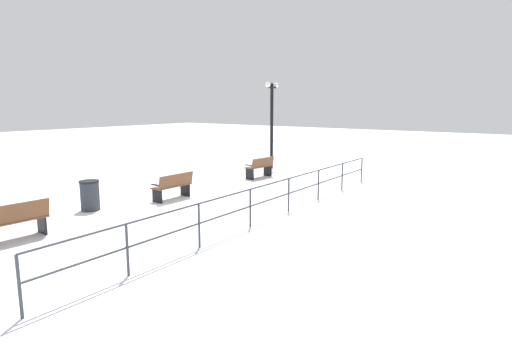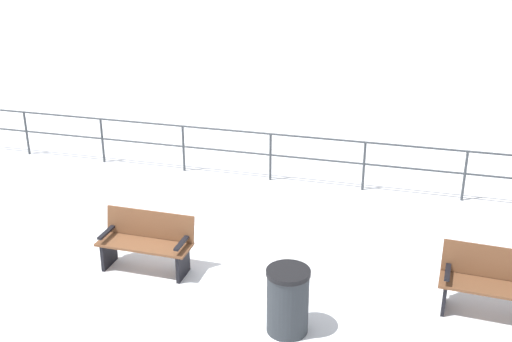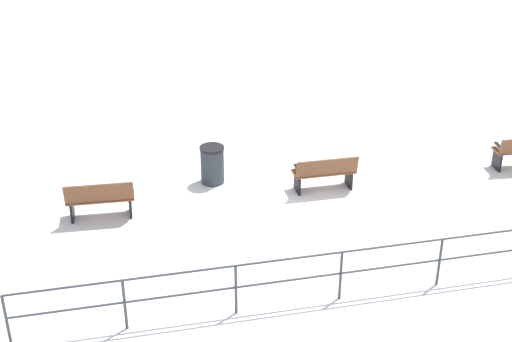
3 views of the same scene
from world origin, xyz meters
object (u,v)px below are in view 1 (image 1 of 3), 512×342
(bench_nearest, at_px, (260,167))
(bench_second, at_px, (173,186))
(bench_third, at_px, (15,221))
(lamppost_near, at_px, (272,114))
(trash_bin, at_px, (90,195))

(bench_nearest, xyz_separation_m, bench_second, (-0.01, 4.93, -0.01))
(bench_second, xyz_separation_m, bench_third, (-0.14, 4.94, 0.01))
(bench_nearest, height_order, bench_third, bench_third)
(lamppost_near, height_order, trash_bin, lamppost_near)
(bench_second, bearing_deg, trash_bin, 68.82)
(trash_bin, bearing_deg, bench_third, 113.24)
(bench_nearest, distance_m, bench_second, 4.93)
(bench_second, bearing_deg, bench_nearest, -89.28)
(bench_nearest, height_order, lamppost_near, lamppost_near)
(bench_second, bearing_deg, lamppost_near, -80.39)
(bench_nearest, height_order, bench_second, bench_nearest)
(bench_nearest, distance_m, bench_third, 9.87)
(bench_nearest, xyz_separation_m, bench_third, (-0.15, 9.86, 0.00))
(bench_nearest, bearing_deg, bench_second, 94.76)
(bench_second, distance_m, lamppost_near, 7.95)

